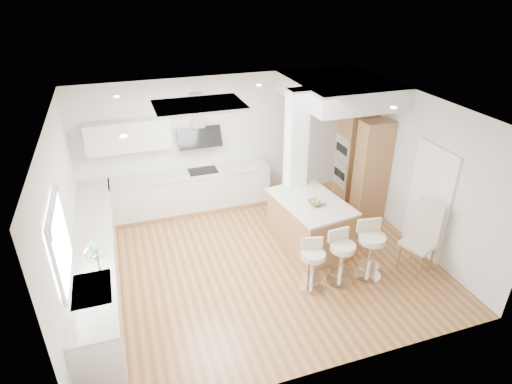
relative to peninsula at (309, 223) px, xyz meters
name	(u,v)px	position (x,y,z in m)	size (l,w,h in m)	color
ground	(259,261)	(-1.05, -0.19, -0.49)	(6.00, 6.00, 0.00)	#A5703D
ceiling	(259,261)	(-1.05, -0.19, -0.49)	(6.00, 5.00, 0.02)	silver
wall_back	(221,141)	(-1.05, 2.31, 0.91)	(6.00, 0.04, 2.80)	silver
wall_left	(64,223)	(-4.05, -0.19, 0.91)	(0.04, 5.00, 2.80)	silver
wall_right	(413,168)	(1.95, -0.19, 0.91)	(0.04, 5.00, 2.80)	silver
skylight	(200,106)	(-1.84, 0.41, 2.28)	(4.10, 2.10, 0.06)	white
window_left	(59,238)	(-4.01, -1.09, 1.20)	(0.06, 1.28, 1.07)	silver
doorway_right	(429,202)	(1.92, -0.79, 0.51)	(0.05, 1.00, 2.10)	#463E37
counter_left	(97,262)	(-3.75, 0.04, -0.03)	(0.63, 4.50, 1.35)	#A17245
counter_back	(184,182)	(-1.96, 2.04, 0.21)	(3.62, 0.63, 2.50)	#A17245
pillar	(295,162)	(0.00, 0.76, 0.91)	(0.35, 0.35, 2.80)	white
soffit	(339,90)	(1.05, 1.21, 2.11)	(1.78, 2.20, 0.40)	silver
oven_column	(360,163)	(1.63, 1.04, 0.56)	(0.63, 1.21, 2.10)	#A17245
peninsula	(309,223)	(0.00, 0.00, 0.00)	(1.26, 1.72, 1.04)	#A17245
bar_stool_a	(312,263)	(-0.47, -1.14, 0.02)	(0.49, 0.49, 0.90)	silver
bar_stool_b	(341,255)	(0.03, -1.14, 0.05)	(0.46, 0.46, 0.96)	silver
bar_stool_c	(370,247)	(0.57, -1.15, 0.10)	(0.53, 0.53, 1.04)	silver
dining_chair	(423,234)	(1.56, -1.20, 0.18)	(0.63, 0.63, 1.25)	beige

